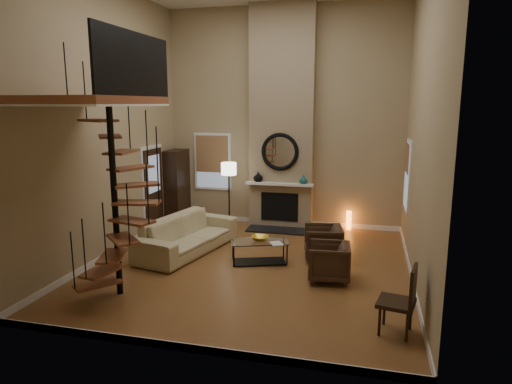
% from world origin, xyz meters
% --- Properties ---
extents(ground, '(6.00, 6.50, 0.01)m').
position_xyz_m(ground, '(0.00, 0.00, -0.01)').
color(ground, '#9D6632').
rests_on(ground, ground).
extents(back_wall, '(6.00, 0.02, 5.50)m').
position_xyz_m(back_wall, '(0.00, 3.25, 2.75)').
color(back_wall, tan).
rests_on(back_wall, ground).
extents(front_wall, '(6.00, 0.02, 5.50)m').
position_xyz_m(front_wall, '(0.00, -3.25, 2.75)').
color(front_wall, tan).
rests_on(front_wall, ground).
extents(left_wall, '(0.02, 6.50, 5.50)m').
position_xyz_m(left_wall, '(-3.00, 0.00, 2.75)').
color(left_wall, tan).
rests_on(left_wall, ground).
extents(right_wall, '(0.02, 6.50, 5.50)m').
position_xyz_m(right_wall, '(3.00, 0.00, 2.75)').
color(right_wall, tan).
rests_on(right_wall, ground).
extents(baseboard_back, '(6.00, 0.02, 0.12)m').
position_xyz_m(baseboard_back, '(0.00, 3.24, 0.06)').
color(baseboard_back, white).
rests_on(baseboard_back, ground).
extents(baseboard_front, '(6.00, 0.02, 0.12)m').
position_xyz_m(baseboard_front, '(0.00, -3.24, 0.06)').
color(baseboard_front, white).
rests_on(baseboard_front, ground).
extents(baseboard_left, '(0.02, 6.50, 0.12)m').
position_xyz_m(baseboard_left, '(-2.99, 0.00, 0.06)').
color(baseboard_left, white).
rests_on(baseboard_left, ground).
extents(baseboard_right, '(0.02, 6.50, 0.12)m').
position_xyz_m(baseboard_right, '(2.99, 0.00, 0.06)').
color(baseboard_right, white).
rests_on(baseboard_right, ground).
extents(chimney_breast, '(1.60, 0.38, 5.50)m').
position_xyz_m(chimney_breast, '(0.00, 3.06, 2.75)').
color(chimney_breast, '#947F60').
rests_on(chimney_breast, ground).
extents(hearth, '(1.50, 0.60, 0.04)m').
position_xyz_m(hearth, '(0.00, 2.57, 0.02)').
color(hearth, black).
rests_on(hearth, ground).
extents(firebox, '(0.95, 0.02, 0.72)m').
position_xyz_m(firebox, '(0.00, 2.86, 0.55)').
color(firebox, black).
rests_on(firebox, chimney_breast).
extents(mantel, '(1.70, 0.18, 0.06)m').
position_xyz_m(mantel, '(0.00, 2.78, 1.15)').
color(mantel, white).
rests_on(mantel, chimney_breast).
extents(mirror_frame, '(0.94, 0.10, 0.94)m').
position_xyz_m(mirror_frame, '(0.00, 2.84, 1.95)').
color(mirror_frame, black).
rests_on(mirror_frame, chimney_breast).
extents(mirror_disc, '(0.80, 0.01, 0.80)m').
position_xyz_m(mirror_disc, '(0.00, 2.85, 1.95)').
color(mirror_disc, white).
rests_on(mirror_disc, chimney_breast).
extents(vase_left, '(0.24, 0.24, 0.25)m').
position_xyz_m(vase_left, '(-0.55, 2.82, 1.30)').
color(vase_left, black).
rests_on(vase_left, mantel).
extents(vase_right, '(0.20, 0.20, 0.21)m').
position_xyz_m(vase_right, '(0.60, 2.82, 1.28)').
color(vase_right, '#195A51').
rests_on(vase_right, mantel).
extents(window_back, '(1.02, 0.06, 1.52)m').
position_xyz_m(window_back, '(-1.90, 3.22, 1.62)').
color(window_back, white).
rests_on(window_back, back_wall).
extents(window_right, '(0.06, 1.02, 1.52)m').
position_xyz_m(window_right, '(2.97, 2.00, 1.63)').
color(window_right, white).
rests_on(window_right, right_wall).
extents(entry_door, '(0.10, 1.05, 2.16)m').
position_xyz_m(entry_door, '(-2.95, 1.80, 1.05)').
color(entry_door, white).
rests_on(entry_door, ground).
extents(loft, '(1.70, 2.20, 1.09)m').
position_xyz_m(loft, '(-2.04, -1.80, 3.24)').
color(loft, '#995432').
rests_on(loft, left_wall).
extents(spiral_stair, '(1.47, 1.47, 4.06)m').
position_xyz_m(spiral_stair, '(-1.78, -1.79, 1.78)').
color(spiral_stair, black).
rests_on(spiral_stair, ground).
extents(hutch, '(0.41, 0.87, 1.95)m').
position_xyz_m(hutch, '(-2.77, 2.82, 0.95)').
color(hutch, black).
rests_on(hutch, ground).
extents(sofa, '(1.55, 2.73, 0.75)m').
position_xyz_m(sofa, '(-1.55, 0.52, 0.40)').
color(sofa, '#C3B688').
rests_on(sofa, ground).
extents(armchair_near, '(0.87, 0.86, 0.69)m').
position_xyz_m(armchair_near, '(1.39, 0.75, 0.35)').
color(armchair_near, '#422D1E').
rests_on(armchair_near, ground).
extents(armchair_far, '(0.79, 0.77, 0.67)m').
position_xyz_m(armchair_far, '(1.61, -0.37, 0.35)').
color(armchair_far, '#422D1E').
rests_on(armchair_far, ground).
extents(coffee_table, '(1.24, 0.89, 0.43)m').
position_xyz_m(coffee_table, '(0.12, 0.21, 0.28)').
color(coffee_table, silver).
rests_on(coffee_table, ground).
extents(bowl, '(0.34, 0.34, 0.08)m').
position_xyz_m(bowl, '(0.12, 0.26, 0.50)').
color(bowl, gold).
rests_on(bowl, coffee_table).
extents(book, '(0.33, 0.36, 0.03)m').
position_xyz_m(book, '(0.47, 0.06, 0.46)').
color(book, gray).
rests_on(book, coffee_table).
extents(floor_lamp, '(0.38, 0.38, 1.70)m').
position_xyz_m(floor_lamp, '(-1.19, 2.39, 1.41)').
color(floor_lamp, black).
rests_on(floor_lamp, ground).
extents(accent_lamp, '(0.13, 0.13, 0.46)m').
position_xyz_m(accent_lamp, '(1.73, 3.09, 0.25)').
color(accent_lamp, orange).
rests_on(accent_lamp, ground).
extents(side_chair, '(0.57, 0.57, 1.01)m').
position_xyz_m(side_chair, '(2.69, -2.09, 0.53)').
color(side_chair, black).
rests_on(side_chair, ground).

